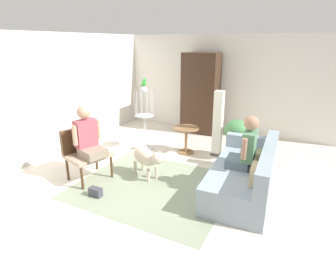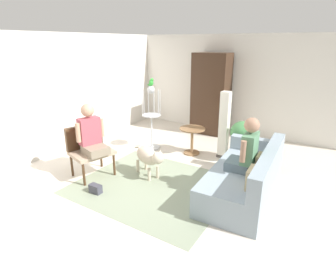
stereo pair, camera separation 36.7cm
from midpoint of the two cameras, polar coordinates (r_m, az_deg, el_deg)
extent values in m
plane|color=beige|center=(4.87, -4.24, -10.70)|extent=(8.15, 8.15, 0.00)
cube|color=silver|center=(7.51, 9.38, 9.61)|extent=(5.88, 0.12, 2.53)
cube|color=silver|center=(6.40, -24.40, 6.80)|extent=(0.12, 7.39, 2.53)
cube|color=gray|center=(4.77, -5.34, -11.34)|extent=(2.48, 2.12, 0.01)
cube|color=#8EA0AD|center=(4.61, 12.77, -9.74)|extent=(1.00, 1.99, 0.44)
cube|color=#8EA0AD|center=(4.40, 17.78, -5.75)|extent=(0.27, 1.96, 0.37)
cube|color=#8EA0AD|center=(5.28, 15.02, -2.25)|extent=(0.91, 0.22, 0.24)
cube|color=#C6B284|center=(3.99, 14.97, -8.72)|extent=(0.11, 0.32, 0.28)
cube|color=tan|center=(4.47, 16.15, -5.80)|extent=(0.11, 0.28, 0.28)
cylinder|color=#4C331E|center=(5.09, -13.69, -7.24)|extent=(0.04, 0.04, 0.42)
cylinder|color=#4C331E|center=(4.83, -19.55, -9.20)|extent=(0.04, 0.04, 0.42)
cylinder|color=#4C331E|center=(5.47, -16.52, -5.64)|extent=(0.04, 0.04, 0.42)
cylinder|color=#4C331E|center=(5.24, -22.05, -7.34)|extent=(0.04, 0.04, 0.42)
cube|color=tan|center=(5.05, -18.19, -4.87)|extent=(0.76, 0.82, 0.06)
cube|color=#4C331E|center=(5.18, -19.82, -1.58)|extent=(0.27, 0.68, 0.43)
cube|color=slate|center=(4.50, 12.07, -6.30)|extent=(0.37, 0.41, 0.14)
cube|color=#598C66|center=(4.36, 14.20, -2.99)|extent=(0.20, 0.40, 0.46)
sphere|color=#A57A60|center=(4.25, 14.58, 1.58)|extent=(0.23, 0.23, 0.23)
cylinder|color=#A57A60|center=(4.14, 13.09, -3.69)|extent=(0.08, 0.08, 0.32)
cylinder|color=#A57A60|center=(4.58, 14.28, -1.67)|extent=(0.08, 0.08, 0.32)
cube|color=gray|center=(4.89, -17.43, -4.30)|extent=(0.49, 0.46, 0.14)
cube|color=#B24C59|center=(4.93, -18.76, -0.44)|extent=(0.28, 0.40, 0.47)
sphere|color=tan|center=(4.84, -19.20, 3.72)|extent=(0.23, 0.23, 0.23)
cylinder|color=tan|center=(4.99, -16.35, 0.29)|extent=(0.08, 0.08, 0.33)
cylinder|color=tan|center=(4.80, -20.87, -0.89)|extent=(0.08, 0.08, 0.33)
cylinder|color=olive|center=(5.89, 2.04, 0.58)|extent=(0.55, 0.55, 0.02)
cylinder|color=olive|center=(5.99, 2.01, -2.07)|extent=(0.06, 0.06, 0.56)
cylinder|color=olive|center=(6.08, 1.98, -4.40)|extent=(0.34, 0.34, 0.03)
ellipsoid|color=beige|center=(4.96, -6.88, -5.30)|extent=(0.66, 0.51, 0.29)
sphere|color=beige|center=(4.65, -4.52, -5.71)|extent=(0.21, 0.21, 0.21)
cone|color=beige|center=(4.64, -4.02, -4.38)|extent=(0.06, 0.06, 0.06)
cone|color=beige|center=(4.58, -5.09, -4.69)|extent=(0.06, 0.06, 0.06)
cylinder|color=beige|center=(5.25, -9.12, -3.59)|extent=(0.18, 0.11, 0.10)
cylinder|color=beige|center=(4.96, -4.60, -8.61)|extent=(0.06, 0.06, 0.24)
cylinder|color=beige|center=(4.87, -6.30, -9.16)|extent=(0.06, 0.06, 0.24)
cylinder|color=beige|center=(5.28, -7.20, -6.98)|extent=(0.06, 0.06, 0.24)
cylinder|color=beige|center=(5.20, -8.83, -7.46)|extent=(0.06, 0.06, 0.24)
cylinder|color=silver|center=(6.35, -6.39, -3.51)|extent=(0.36, 0.36, 0.03)
cylinder|color=silver|center=(6.23, -6.51, -0.34)|extent=(0.04, 0.04, 0.77)
cylinder|color=silver|center=(6.11, -6.64, 3.18)|extent=(0.41, 0.41, 0.02)
cylinder|color=silver|center=(5.94, -5.15, 5.66)|extent=(0.01, 0.01, 0.56)
cylinder|color=silver|center=(6.06, -4.88, 5.90)|extent=(0.01, 0.01, 0.56)
cylinder|color=silver|center=(6.17, -5.31, 6.11)|extent=(0.01, 0.01, 0.56)
cylinder|color=silver|center=(6.23, -6.26, 6.20)|extent=(0.01, 0.01, 0.56)
cylinder|color=silver|center=(6.23, -7.38, 6.15)|extent=(0.01, 0.01, 0.56)
cylinder|color=silver|center=(6.15, -8.27, 5.98)|extent=(0.01, 0.01, 0.56)
cylinder|color=silver|center=(6.04, -8.60, 5.73)|extent=(0.01, 0.01, 0.56)
cylinder|color=silver|center=(5.93, -8.22, 5.52)|extent=(0.01, 0.01, 0.56)
cylinder|color=silver|center=(5.86, -7.24, 5.42)|extent=(0.01, 0.01, 0.56)
cylinder|color=silver|center=(5.87, -6.06, 5.47)|extent=(0.01, 0.01, 0.56)
sphere|color=silver|center=(5.99, -6.83, 8.42)|extent=(0.16, 0.16, 0.16)
ellipsoid|color=green|center=(5.96, -6.79, 9.86)|extent=(0.09, 0.10, 0.14)
sphere|color=green|center=(5.94, -6.65, 10.46)|extent=(0.07, 0.07, 0.07)
cone|color=#D8BF4C|center=(5.93, -6.36, 10.44)|extent=(0.03, 0.02, 0.02)
ellipsoid|color=green|center=(5.99, -7.10, 9.40)|extent=(0.12, 0.03, 0.04)
cylinder|color=#4C5156|center=(5.85, 11.98, -4.71)|extent=(0.30, 0.30, 0.22)
cylinder|color=brown|center=(5.78, 12.11, -2.77)|extent=(0.03, 0.03, 0.20)
ellipsoid|color=#45854A|center=(5.68, 12.31, 0.07)|extent=(0.50, 0.50, 0.45)
cube|color=#4C4742|center=(6.03, 8.24, -4.65)|extent=(0.20, 0.20, 0.06)
cube|color=white|center=(5.79, 8.55, 1.73)|extent=(0.18, 0.18, 1.34)
cube|color=#382316|center=(7.30, 5.31, 7.74)|extent=(0.91, 0.56, 2.08)
cube|color=#3F3F4C|center=(4.64, -17.06, -12.07)|extent=(0.21, 0.11, 0.14)
camera|label=1|loc=(0.18, -92.40, -0.78)|focal=29.39mm
camera|label=2|loc=(0.18, 87.60, 0.78)|focal=29.39mm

